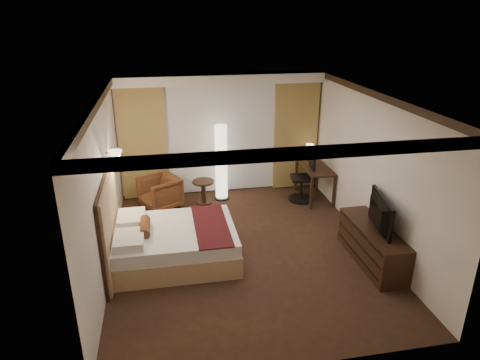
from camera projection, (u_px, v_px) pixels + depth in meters
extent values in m
cube|color=#321D13|center=(244.00, 249.00, 7.55)|extent=(4.50, 5.50, 0.01)
cube|color=white|center=(245.00, 96.00, 6.56)|extent=(4.50, 5.50, 0.01)
cube|color=beige|center=(221.00, 134.00, 9.57)|extent=(4.50, 0.02, 2.70)
cube|color=beige|center=(103.00, 187.00, 6.67)|extent=(0.02, 5.50, 2.70)
cube|color=beige|center=(371.00, 169.00, 7.44)|extent=(0.02, 5.50, 2.70)
cube|color=white|center=(221.00, 79.00, 8.88)|extent=(4.50, 0.50, 0.20)
cube|color=silver|center=(221.00, 139.00, 9.53)|extent=(2.48, 0.04, 2.45)
cube|color=#A3844A|center=(144.00, 144.00, 9.19)|extent=(1.00, 0.14, 2.45)
cube|color=#A3844A|center=(295.00, 136.00, 9.77)|extent=(1.00, 0.14, 2.45)
imported|color=#4F2817|center=(160.00, 191.00, 9.00)|extent=(0.95, 0.96, 0.75)
imported|color=black|center=(375.00, 212.00, 6.82)|extent=(0.77, 1.11, 0.13)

